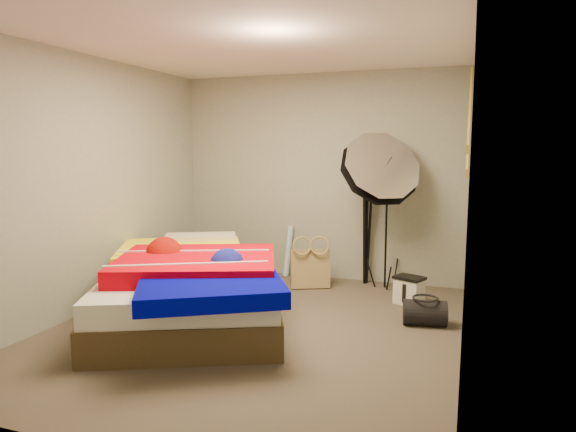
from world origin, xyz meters
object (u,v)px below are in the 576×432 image
at_px(tote_bag, 310,268).
at_px(photo_umbrella, 379,171).
at_px(camera_tripod, 366,223).
at_px(duffel_bag, 425,313).
at_px(bed, 194,285).
at_px(camera_case, 409,291).
at_px(wrapping_roll, 288,251).

bearing_deg(tote_bag, photo_umbrella, -15.79).
distance_m(photo_umbrella, camera_tripod, 0.71).
relative_size(duffel_bag, bed, 0.15).
height_order(bed, photo_umbrella, photo_umbrella).
bearing_deg(bed, camera_tripod, 54.91).
bearing_deg(camera_case, bed, -124.50).
bearing_deg(tote_bag, duffel_bag, -56.96).
bearing_deg(photo_umbrella, tote_bag, -171.40).
distance_m(bed, camera_tripod, 2.26).
bearing_deg(photo_umbrella, wrapping_roll, 165.24).
bearing_deg(duffel_bag, bed, -174.84).
relative_size(tote_bag, duffel_bag, 1.16).
distance_m(wrapping_roll, duffel_bag, 2.21).
bearing_deg(bed, wrapping_roll, 81.04).
distance_m(tote_bag, duffel_bag, 1.62).
relative_size(duffel_bag, photo_umbrella, 0.20).
bearing_deg(photo_umbrella, duffel_bag, -57.94).
height_order(wrapping_roll, photo_umbrella, photo_umbrella).
height_order(camera_case, photo_umbrella, photo_umbrella).
relative_size(wrapping_roll, photo_umbrella, 0.34).
distance_m(duffel_bag, photo_umbrella, 1.70).
relative_size(camera_case, bed, 0.10).
height_order(tote_bag, camera_tripod, camera_tripod).
bearing_deg(photo_umbrella, camera_case, -43.19).
height_order(camera_case, camera_tripod, camera_tripod).
relative_size(wrapping_roll, bed, 0.24).
bearing_deg(duffel_bag, camera_tripod, 112.29).
xyz_separation_m(duffel_bag, camera_tripod, (-0.79, 1.27, 0.61)).
height_order(wrapping_roll, duffel_bag, wrapping_roll).
bearing_deg(photo_umbrella, camera_tripod, 121.81).
xyz_separation_m(wrapping_roll, photo_umbrella, (1.17, -0.31, 1.03)).
height_order(camera_case, bed, bed).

